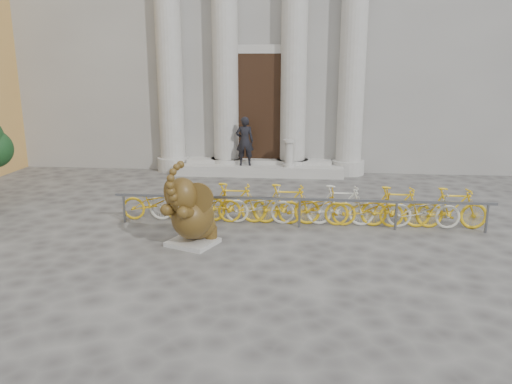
# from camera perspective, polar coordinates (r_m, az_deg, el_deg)

# --- Properties ---
(ground) EXTENTS (80.00, 80.00, 0.00)m
(ground) POSITION_cam_1_polar(r_m,az_deg,el_deg) (9.01, -5.29, -10.62)
(ground) COLOR #474442
(ground) RESTS_ON ground
(classical_building) EXTENTS (22.00, 10.70, 12.00)m
(classical_building) POSITION_cam_1_polar(r_m,az_deg,el_deg) (23.12, 1.60, 19.67)
(classical_building) COLOR gray
(classical_building) RESTS_ON ground
(entrance_steps) EXTENTS (6.00, 1.20, 0.36)m
(entrance_steps) POSITION_cam_1_polar(r_m,az_deg,el_deg) (17.87, 0.26, 2.59)
(entrance_steps) COLOR #A8A59E
(entrance_steps) RESTS_ON ground
(elephant_statue) EXTENTS (1.28, 1.50, 1.89)m
(elephant_statue) POSITION_cam_1_polar(r_m,az_deg,el_deg) (10.78, -7.43, -2.55)
(elephant_statue) COLOR #A8A59E
(elephant_statue) RESTS_ON ground
(bike_rack) EXTENTS (9.06, 0.53, 1.00)m
(bike_rack) POSITION_cam_1_polar(r_m,az_deg,el_deg) (12.19, 4.95, -1.42)
(bike_rack) COLOR slate
(bike_rack) RESTS_ON ground
(pedestrian) EXTENTS (0.66, 0.47, 1.72)m
(pedestrian) POSITION_cam_1_polar(r_m,az_deg,el_deg) (17.56, -1.30, 5.83)
(pedestrian) COLOR black
(pedestrian) RESTS_ON entrance_steps
(balustrade_post) EXTENTS (0.39, 0.39, 0.96)m
(balustrade_post) POSITION_cam_1_polar(r_m,az_deg,el_deg) (17.39, 3.78, 4.33)
(balustrade_post) COLOR #A8A59E
(balustrade_post) RESTS_ON entrance_steps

